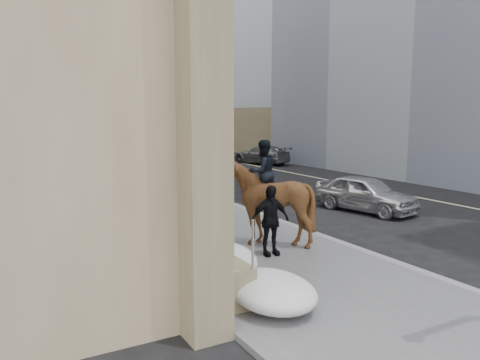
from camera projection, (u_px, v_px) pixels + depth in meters
name	position (u px, v px, depth m)	size (l,w,h in m)	color
ground	(275.00, 269.00, 11.03)	(140.00, 140.00, 0.00)	black
sidewalk	(144.00, 198.00, 19.66)	(5.00, 80.00, 0.12)	#4F4F52
curb	(200.00, 193.00, 20.92)	(0.24, 80.00, 0.12)	slate
lane_line	(336.00, 182.00, 24.74)	(0.15, 70.00, 0.01)	#BFB78C
far_podium	(404.00, 141.00, 26.87)	(2.00, 80.00, 4.00)	#726349
bg_building_mid	(54.00, 34.00, 62.74)	(30.00, 12.00, 28.00)	slate
streetlight_mid	(169.00, 94.00, 23.78)	(1.71, 0.24, 8.00)	#2D2D30
streetlight_far	(88.00, 101.00, 41.05)	(1.71, 0.24, 8.00)	#2D2D30
traffic_signal	(116.00, 106.00, 30.45)	(4.10, 0.22, 6.00)	#2D2D30
snow_bank	(122.00, 199.00, 17.28)	(1.70, 18.10, 0.76)	silver
mounted_horse_left	(201.00, 199.00, 13.84)	(1.48, 2.34, 2.59)	#482A15
mounted_horse_right	(265.00, 199.00, 12.47)	(2.03, 2.25, 2.82)	#3E2511
pedestrian	(270.00, 220.00, 11.58)	(1.04, 0.43, 1.77)	black
car_silver	(365.00, 193.00, 17.31)	(1.59, 3.94, 1.34)	silver
car_grey	(261.00, 155.00, 33.09)	(1.81, 4.45, 1.29)	slate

